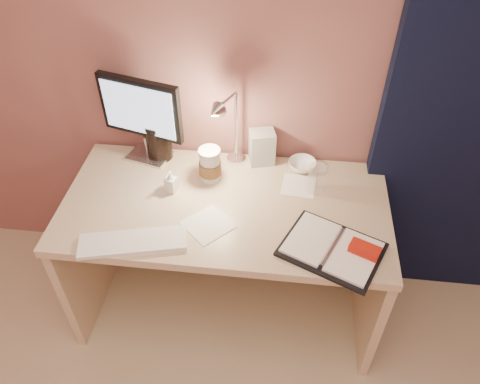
# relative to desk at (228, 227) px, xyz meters

# --- Properties ---
(room) EXTENTS (3.50, 3.50, 3.50)m
(room) POSITION_rel_desk_xyz_m (0.95, 0.24, 0.63)
(room) COLOR #C6B28E
(room) RESTS_ON ground
(desk) EXTENTS (1.40, 0.70, 0.73)m
(desk) POSITION_rel_desk_xyz_m (0.00, 0.00, 0.00)
(desk) COLOR beige
(desk) RESTS_ON ground
(monitor) EXTENTS (0.39, 0.18, 0.42)m
(monitor) POSITION_rel_desk_xyz_m (-0.40, 0.21, 0.47)
(monitor) COLOR silver
(monitor) RESTS_ON desk
(keyboard) EXTENTS (0.44, 0.22, 0.02)m
(keyboard) POSITION_rel_desk_xyz_m (-0.33, -0.34, 0.23)
(keyboard) COLOR white
(keyboard) RESTS_ON desk
(planner) EXTENTS (0.45, 0.40, 0.06)m
(planner) POSITION_rel_desk_xyz_m (0.46, -0.29, 0.24)
(planner) COLOR black
(planner) RESTS_ON desk
(paper_a) EXTENTS (0.24, 0.24, 0.00)m
(paper_a) POSITION_rel_desk_xyz_m (-0.05, -0.21, 0.23)
(paper_a) COLOR white
(paper_a) RESTS_ON desk
(paper_b) EXTENTS (0.16, 0.16, 0.00)m
(paper_b) POSITION_rel_desk_xyz_m (0.31, 0.08, 0.23)
(paper_b) COLOR white
(paper_b) RESTS_ON desk
(coffee_cup) EXTENTS (0.10, 0.10, 0.16)m
(coffee_cup) POSITION_rel_desk_xyz_m (-0.09, 0.08, 0.30)
(coffee_cup) COLOR silver
(coffee_cup) RESTS_ON desk
(clear_cup) EXTENTS (0.08, 0.08, 0.13)m
(clear_cup) POSITION_rel_desk_xyz_m (0.38, 0.06, 0.29)
(clear_cup) COLOR white
(clear_cup) RESTS_ON desk
(bowl) EXTENTS (0.13, 0.13, 0.04)m
(bowl) POSITION_rel_desk_xyz_m (0.32, 0.20, 0.25)
(bowl) COLOR white
(bowl) RESTS_ON desk
(lotion_bottle) EXTENTS (0.06, 0.06, 0.10)m
(lotion_bottle) POSITION_rel_desk_xyz_m (-0.24, -0.02, 0.28)
(lotion_bottle) COLOR silver
(lotion_bottle) RESTS_ON desk
(dark_jar) EXTENTS (0.12, 0.12, 0.17)m
(dark_jar) POSITION_rel_desk_xyz_m (-0.35, 0.22, 0.31)
(dark_jar) COLOR black
(dark_jar) RESTS_ON desk
(product_box) EXTENTS (0.13, 0.11, 0.17)m
(product_box) POSITION_rel_desk_xyz_m (0.13, 0.23, 0.31)
(product_box) COLOR #AFB0AB
(product_box) RESTS_ON desk
(desk_lamp) EXTENTS (0.16, 0.23, 0.39)m
(desk_lamp) POSITION_rel_desk_xyz_m (0.05, 0.14, 0.47)
(desk_lamp) COLOR silver
(desk_lamp) RESTS_ON desk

